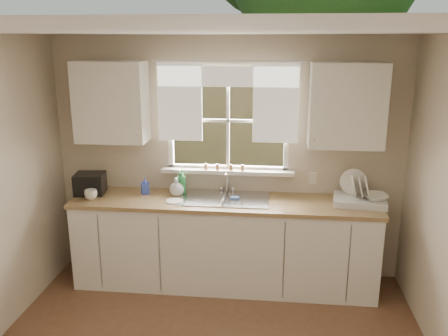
# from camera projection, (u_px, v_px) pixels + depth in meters

# --- Properties ---
(room_walls) EXTENTS (3.62, 4.02, 2.50)m
(room_walls) POSITION_uv_depth(u_px,v_px,m) (194.00, 243.00, 2.94)
(room_walls) COLOR beige
(room_walls) RESTS_ON ground
(ceiling) EXTENTS (3.60, 4.00, 0.02)m
(ceiling) POSITION_uv_depth(u_px,v_px,m) (192.00, 32.00, 2.67)
(ceiling) COLOR silver
(ceiling) RESTS_ON room_walls
(window) EXTENTS (1.38, 0.16, 1.06)m
(window) POSITION_uv_depth(u_px,v_px,m) (228.00, 137.00, 4.86)
(window) COLOR white
(window) RESTS_ON room_walls
(curtains) EXTENTS (1.50, 0.03, 0.81)m
(curtains) POSITION_uv_depth(u_px,v_px,m) (227.00, 94.00, 4.69)
(curtains) COLOR white
(curtains) RESTS_ON room_walls
(base_cabinets) EXTENTS (3.00, 0.62, 0.87)m
(base_cabinets) POSITION_uv_depth(u_px,v_px,m) (224.00, 244.00, 4.83)
(base_cabinets) COLOR white
(base_cabinets) RESTS_ON ground
(countertop) EXTENTS (3.04, 0.65, 0.04)m
(countertop) POSITION_uv_depth(u_px,v_px,m) (224.00, 202.00, 4.71)
(countertop) COLOR #98784C
(countertop) RESTS_ON base_cabinets
(upper_cabinet_left) EXTENTS (0.70, 0.33, 0.80)m
(upper_cabinet_left) POSITION_uv_depth(u_px,v_px,m) (111.00, 102.00, 4.71)
(upper_cabinet_left) COLOR white
(upper_cabinet_left) RESTS_ON room_walls
(upper_cabinet_right) EXTENTS (0.70, 0.33, 0.80)m
(upper_cabinet_right) POSITION_uv_depth(u_px,v_px,m) (347.00, 105.00, 4.47)
(upper_cabinet_right) COLOR white
(upper_cabinet_right) RESTS_ON room_walls
(wall_outlet) EXTENTS (0.08, 0.01, 0.12)m
(wall_outlet) POSITION_uv_depth(u_px,v_px,m) (313.00, 178.00, 4.86)
(wall_outlet) COLOR beige
(wall_outlet) RESTS_ON room_walls
(sill_jars) EXTENTS (0.42, 0.04, 0.06)m
(sill_jars) POSITION_uv_depth(u_px,v_px,m) (224.00, 167.00, 4.88)
(sill_jars) COLOR brown
(sill_jars) RESTS_ON window
(sink) EXTENTS (0.88, 0.52, 0.40)m
(sink) POSITION_uv_depth(u_px,v_px,m) (225.00, 206.00, 4.75)
(sink) COLOR #B7B7BC
(sink) RESTS_ON countertop
(dish_rack) EXTENTS (0.52, 0.42, 0.31)m
(dish_rack) POSITION_uv_depth(u_px,v_px,m) (359.00, 198.00, 4.59)
(dish_rack) COLOR silver
(dish_rack) RESTS_ON countertop
(bowl) EXTENTS (0.26, 0.26, 0.06)m
(bowl) POSITION_uv_depth(u_px,v_px,m) (375.00, 197.00, 4.52)
(bowl) COLOR white
(bowl) RESTS_ON dish_rack
(soap_bottle_a) EXTENTS (0.12, 0.12, 0.26)m
(soap_bottle_a) POSITION_uv_depth(u_px,v_px,m) (181.00, 182.00, 4.86)
(soap_bottle_a) COLOR #2A813E
(soap_bottle_a) RESTS_ON countertop
(soap_bottle_b) EXTENTS (0.10, 0.11, 0.17)m
(soap_bottle_b) POSITION_uv_depth(u_px,v_px,m) (145.00, 186.00, 4.88)
(soap_bottle_b) COLOR blue
(soap_bottle_b) RESTS_ON countertop
(soap_bottle_c) EXTENTS (0.18, 0.18, 0.19)m
(soap_bottle_c) POSITION_uv_depth(u_px,v_px,m) (177.00, 187.00, 4.82)
(soap_bottle_c) COLOR beige
(soap_bottle_c) RESTS_ON countertop
(saucer) EXTENTS (0.17, 0.17, 0.01)m
(saucer) POSITION_uv_depth(u_px,v_px,m) (175.00, 201.00, 4.66)
(saucer) COLOR white
(saucer) RESTS_ON countertop
(cup) EXTENTS (0.15, 0.15, 0.10)m
(cup) POSITION_uv_depth(u_px,v_px,m) (91.00, 195.00, 4.72)
(cup) COLOR silver
(cup) RESTS_ON countertop
(black_appliance) EXTENTS (0.32, 0.29, 0.21)m
(black_appliance) POSITION_uv_depth(u_px,v_px,m) (90.00, 184.00, 4.88)
(black_appliance) COLOR black
(black_appliance) RESTS_ON countertop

